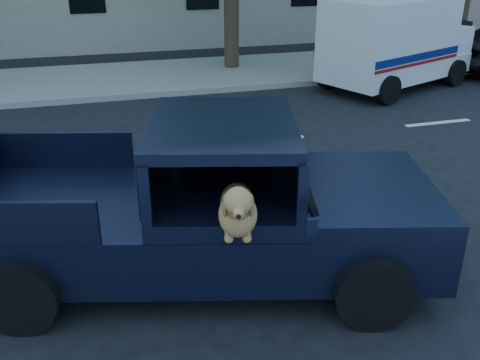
{
  "coord_description": "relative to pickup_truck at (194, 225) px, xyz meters",
  "views": [
    {
      "loc": [
        0.66,
        -6.17,
        3.67
      ],
      "look_at": [
        2.12,
        -1.18,
        1.33
      ],
      "focal_mm": 40.0,
      "sensor_mm": 36.0,
      "label": 1
    }
  ],
  "objects": [
    {
      "name": "far_sidewalk",
      "position": [
        -1.68,
        9.98,
        -0.57
      ],
      "size": [
        60.0,
        4.0,
        0.15
      ],
      "primitive_type": "cube",
      "color": "gray",
      "rests_on": "ground"
    },
    {
      "name": "lane_stripes",
      "position": [
        0.32,
        4.18,
        -0.64
      ],
      "size": [
        21.6,
        0.14,
        0.01
      ],
      "primitive_type": null,
      "color": "silver",
      "rests_on": "ground"
    },
    {
      "name": "ground",
      "position": [
        -1.68,
        0.78,
        -0.64
      ],
      "size": [
        120.0,
        120.0,
        0.0
      ],
      "primitive_type": "plane",
      "color": "black",
      "rests_on": "ground"
    },
    {
      "name": "pickup_truck",
      "position": [
        0.0,
        0.0,
        0.0
      ],
      "size": [
        5.66,
        3.42,
        1.9
      ],
      "rotation": [
        0.0,
        0.0,
        -0.27
      ],
      "color": "black",
      "rests_on": "ground"
    },
    {
      "name": "mail_truck",
      "position": [
        6.95,
        7.24,
        0.38
      ],
      "size": [
        4.7,
        3.47,
        2.35
      ],
      "rotation": [
        0.0,
        0.0,
        0.39
      ],
      "color": "silver",
      "rests_on": "ground"
    }
  ]
}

